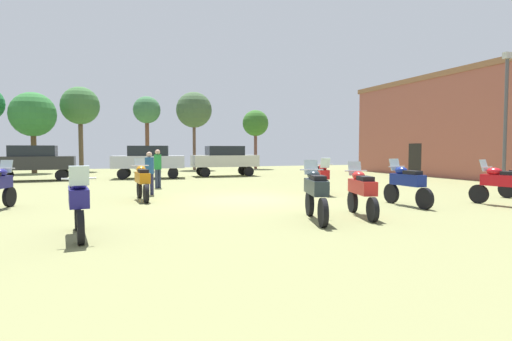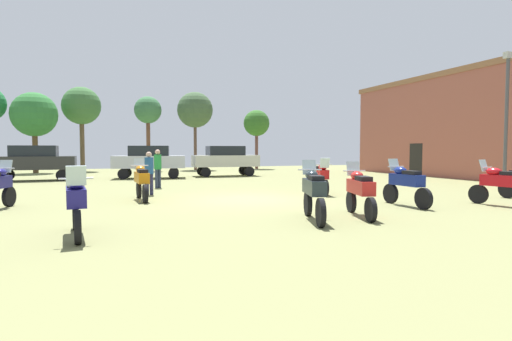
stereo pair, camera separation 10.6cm
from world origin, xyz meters
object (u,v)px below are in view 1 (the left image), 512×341
(motorcycle_3, at_px, (407,183))
(person_3, at_px, (158,165))
(motorcycle_6, at_px, (142,180))
(brick_building, at_px, (486,125))
(motorcycle_9, at_px, (503,183))
(person_1, at_px, (149,170))
(tree_3, at_px, (147,111))
(tree_6, at_px, (194,110))
(motorcycle_11, at_px, (321,176))
(tree_5, at_px, (33,115))
(motorcycle_5, at_px, (362,190))
(car_2, at_px, (225,159))
(tree_1, at_px, (80,106))
(motorcycle_1, at_px, (79,202))
(motorcycle_4, at_px, (316,191))
(tree_2, at_px, (256,124))
(car_3, at_px, (34,160))
(lamp_post, at_px, (506,112))
(car_1, at_px, (149,159))

(motorcycle_3, relative_size, person_3, 1.21)
(motorcycle_6, bearing_deg, brick_building, 8.26)
(motorcycle_9, height_order, person_1, person_1)
(tree_3, xyz_separation_m, tree_6, (3.99, 0.18, 0.24))
(brick_building, xyz_separation_m, tree_6, (-15.40, 15.95, 1.84))
(brick_building, relative_size, tree_3, 3.11)
(motorcycle_11, relative_size, tree_5, 0.34)
(motorcycle_11, xyz_separation_m, tree_5, (-13.05, 20.07, 3.63))
(motorcycle_3, relative_size, motorcycle_5, 1.01)
(motorcycle_11, height_order, car_2, car_2)
(tree_5, bearing_deg, tree_1, 28.59)
(motorcycle_1, relative_size, motorcycle_4, 0.97)
(motorcycle_11, distance_m, tree_1, 24.36)
(car_2, xyz_separation_m, person_3, (-5.21, -6.94, -0.13))
(person_1, height_order, tree_2, tree_2)
(motorcycle_4, height_order, person_3, person_3)
(motorcycle_6, relative_size, tree_5, 0.36)
(tree_2, bearing_deg, person_1, -121.49)
(person_1, xyz_separation_m, tree_6, (5.72, 18.76, 4.18))
(motorcycle_4, distance_m, motorcycle_5, 1.46)
(tree_2, bearing_deg, brick_building, -58.01)
(car_2, bearing_deg, tree_3, 27.43)
(motorcycle_5, distance_m, tree_3, 26.33)
(motorcycle_4, bearing_deg, tree_6, 101.68)
(tree_6, bearing_deg, car_2, -89.04)
(motorcycle_6, bearing_deg, car_2, 57.68)
(car_2, height_order, person_1, car_2)
(motorcycle_4, height_order, car_2, car_2)
(tree_3, bearing_deg, tree_6, 2.63)
(motorcycle_9, relative_size, tree_6, 0.32)
(tree_3, bearing_deg, tree_1, 167.56)
(motorcycle_9, xyz_separation_m, car_3, (-15.53, 16.80, 0.45))
(person_3, bearing_deg, motorcycle_1, -137.69)
(brick_building, distance_m, tree_6, 22.25)
(tree_1, relative_size, tree_6, 1.01)
(motorcycle_11, bearing_deg, person_1, -3.26)
(motorcycle_9, height_order, tree_1, tree_1)
(motorcycle_3, height_order, lamp_post, lamp_post)
(motorcycle_4, bearing_deg, motorcycle_11, 76.07)
(motorcycle_1, relative_size, motorcycle_3, 1.01)
(car_2, bearing_deg, tree_1, 45.27)
(car_1, height_order, car_3, same)
(car_2, xyz_separation_m, tree_3, (-4.14, 8.83, 3.76))
(car_3, bearing_deg, motorcycle_11, -135.07)
(motorcycle_5, bearing_deg, car_2, 102.19)
(car_3, distance_m, tree_2, 19.13)
(brick_building, xyz_separation_m, motorcycle_9, (-11.00, -9.90, -2.61))
(motorcycle_3, xyz_separation_m, car_1, (-6.37, 15.39, 0.44))
(motorcycle_5, distance_m, tree_2, 26.77)
(car_2, height_order, car_3, same)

